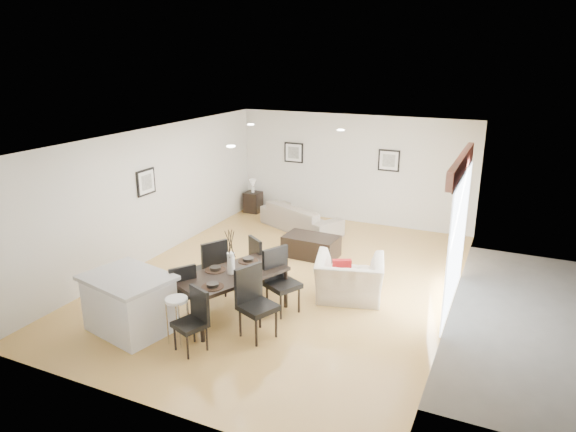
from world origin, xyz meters
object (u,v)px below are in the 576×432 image
at_px(armchair, 349,279).
at_px(side_table, 253,202).
at_px(dining_chair_head, 194,316).
at_px(sofa, 301,217).
at_px(dining_chair_foot, 261,260).
at_px(dining_table, 232,278).
at_px(dining_chair_efar, 280,276).
at_px(kitchen_island, 129,303).
at_px(dining_chair_enear, 254,298).
at_px(dining_chair_wnear, 181,289).
at_px(coffee_table, 311,246).
at_px(dining_chair_wfar, 212,266).
at_px(bar_stool, 177,305).

relative_size(armchair, side_table, 2.10).
xyz_separation_m(armchair, dining_chair_head, (-1.52, -2.45, 0.14)).
distance_m(sofa, dining_chair_foot, 3.36).
xyz_separation_m(dining_table, dining_chair_efar, (0.62, 0.48, -0.06)).
height_order(dining_chair_efar, kitchen_island, dining_chair_efar).
bearing_deg(dining_chair_enear, dining_chair_wnear, 116.89).
bearing_deg(dining_chair_foot, coffee_table, -62.65).
bearing_deg(kitchen_island, dining_chair_wfar, 81.68).
xyz_separation_m(dining_chair_wfar, coffee_table, (0.83, 2.51, -0.38)).
xyz_separation_m(dining_table, dining_chair_foot, (-0.05, 1.10, -0.11)).
height_order(side_table, kitchen_island, kitchen_island).
xyz_separation_m(sofa, kitchen_island, (-0.51, -5.47, 0.14)).
bearing_deg(dining_chair_wnear, armchair, 163.87).
xyz_separation_m(dining_table, dining_chair_head, (0.03, -1.10, -0.14)).
bearing_deg(kitchen_island, sofa, 97.28).
bearing_deg(dining_chair_efar, dining_table, 155.40).
bearing_deg(dining_chair_enear, sofa, 38.13).
height_order(dining_chair_efar, coffee_table, dining_chair_efar).
relative_size(dining_table, bar_stool, 2.74).
distance_m(dining_chair_enear, dining_chair_head, 0.92).
bearing_deg(kitchen_island, dining_chair_wnear, 59.41).
bearing_deg(dining_chair_wfar, kitchen_island, 8.60).
distance_m(dining_chair_enear, dining_chair_foot, 1.65).
xyz_separation_m(dining_table, kitchen_island, (-1.18, -1.07, -0.20)).
relative_size(sofa, dining_chair_head, 2.32).
xyz_separation_m(dining_chair_wnear, dining_chair_head, (0.66, -0.61, -0.02)).
xyz_separation_m(dining_chair_foot, coffee_table, (0.25, 1.80, -0.32)).
relative_size(dining_chair_wnear, dining_chair_foot, 0.98).
distance_m(dining_chair_head, bar_stool, 0.34).
xyz_separation_m(sofa, dining_chair_head, (0.70, -5.50, 0.20)).
distance_m(dining_chair_head, coffee_table, 4.02).
xyz_separation_m(dining_table, dining_chair_wfar, (-0.62, 0.39, -0.06)).
height_order(side_table, bar_stool, bar_stool).
height_order(dining_chair_enear, side_table, dining_chair_enear).
height_order(dining_chair_efar, dining_chair_foot, dining_chair_efar).
bearing_deg(dining_chair_foot, side_table, -24.61).
bearing_deg(dining_chair_wnear, dining_chair_efar, 161.36).
bearing_deg(dining_chair_efar, dining_chair_foot, 74.77).
bearing_deg(coffee_table, bar_stool, -94.95).
bearing_deg(dining_chair_head, side_table, 132.68).
height_order(dining_chair_efar, bar_stool, dining_chair_efar).
height_order(dining_chair_wnear, coffee_table, dining_chair_wnear).
relative_size(coffee_table, side_table, 2.03).
distance_m(dining_chair_efar, kitchen_island, 2.38).
bearing_deg(dining_table, dining_chair_foot, 116.37).
bearing_deg(side_table, dining_chair_wnear, -72.57).
bearing_deg(dining_table, dining_chair_wfar, 171.51).
relative_size(dining_chair_wfar, kitchen_island, 0.73).
height_order(dining_chair_foot, coffee_table, dining_chair_foot).
distance_m(dining_chair_wfar, dining_chair_head, 1.63).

